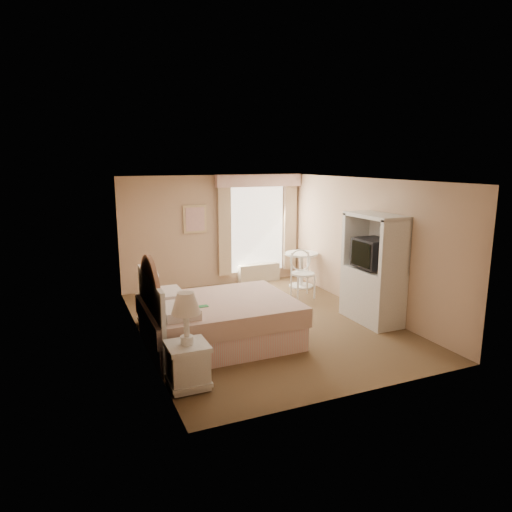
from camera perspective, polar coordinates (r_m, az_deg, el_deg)
name	(u,v)px	position (r m, az deg, el deg)	size (l,w,h in m)	color
room	(264,253)	(7.82, 1.00, 0.32)	(4.21, 5.51, 2.51)	brown
window	(258,225)	(10.62, 0.31, 3.88)	(2.05, 0.22, 2.51)	white
framed_art	(195,219)	(10.15, -7.64, 4.59)	(0.52, 0.04, 0.62)	#D4B482
bed	(213,320)	(7.17, -5.41, -8.00)	(2.29, 1.81, 1.60)	pink
nightstand_near	(187,353)	(5.85, -8.57, -11.94)	(0.51, 0.51, 1.23)	white
nightstand_far	(151,302)	(8.15, -13.02, -5.63)	(0.45, 0.45, 1.08)	white
round_table	(301,264)	(10.34, 5.70, -1.01)	(0.74, 0.74, 0.78)	silver
cafe_chair	(302,270)	(9.58, 5.75, -1.70)	(0.53, 0.53, 1.00)	silver
armoire	(373,278)	(8.28, 14.43, -2.62)	(0.58, 1.15, 1.92)	white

